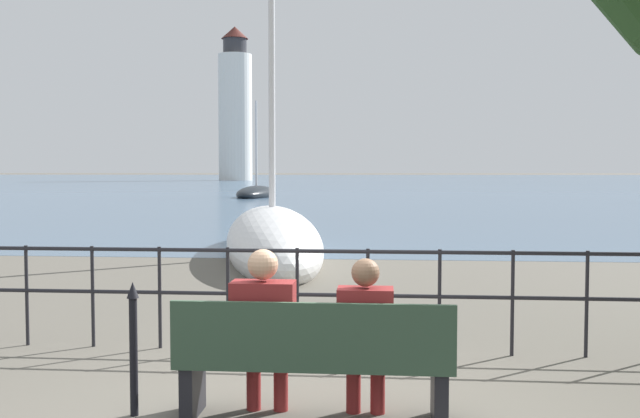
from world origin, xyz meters
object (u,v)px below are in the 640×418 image
at_px(park_bench, 313,362).
at_px(seated_person_left, 264,324).
at_px(closed_umbrella, 133,341).
at_px(sailboat_0, 256,193).
at_px(sailboat_2, 272,241).
at_px(seated_person_right, 365,331).
at_px(harbor_lighthouse, 235,109).

relative_size(park_bench, seated_person_left, 1.61).
xyz_separation_m(closed_umbrella, sailboat_0, (-6.84, 43.89, -0.32)).
relative_size(seated_person_left, sailboat_2, 0.13).
distance_m(sailboat_0, sailboat_2, 34.57).
distance_m(seated_person_left, closed_umbrella, 0.98).
distance_m(seated_person_right, harbor_lighthouse, 129.29).
xyz_separation_m(seated_person_left, seated_person_right, (0.75, 0.00, -0.03)).
bearing_deg(seated_person_left, closed_umbrella, -176.09).
relative_size(sailboat_2, harbor_lighthouse, 0.34).
bearing_deg(park_bench, sailboat_2, 100.45).
xyz_separation_m(seated_person_left, sailboat_2, (-1.46, 9.84, -0.36)).
distance_m(seated_person_right, closed_umbrella, 1.72).
bearing_deg(sailboat_2, closed_umbrella, -98.97).
relative_size(seated_person_left, seated_person_right, 1.05).
xyz_separation_m(park_bench, sailboat_2, (-1.83, 9.92, -0.11)).
height_order(seated_person_right, harbor_lighthouse, harbor_lighthouse).
bearing_deg(seated_person_right, harbor_lighthouse, 102.10).
xyz_separation_m(closed_umbrella, sailboat_2, (-0.49, 9.91, -0.23)).
relative_size(closed_umbrella, harbor_lighthouse, 0.04).
distance_m(closed_umbrella, harbor_lighthouse, 129.02).
distance_m(seated_person_left, harbor_lighthouse, 129.14).
bearing_deg(park_bench, seated_person_right, 12.21).
bearing_deg(sailboat_0, harbor_lighthouse, 104.43).
bearing_deg(park_bench, closed_umbrella, 179.55).
relative_size(seated_person_right, sailboat_0, 0.16).
distance_m(park_bench, harbor_lighthouse, 129.31).
relative_size(seated_person_left, closed_umbrella, 1.25).
xyz_separation_m(park_bench, seated_person_right, (0.37, 0.08, 0.22)).
distance_m(seated_person_left, sailboat_0, 44.52).
relative_size(park_bench, harbor_lighthouse, 0.07).
relative_size(seated_person_left, harbor_lighthouse, 0.04).
distance_m(seated_person_right, sailboat_2, 10.09).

